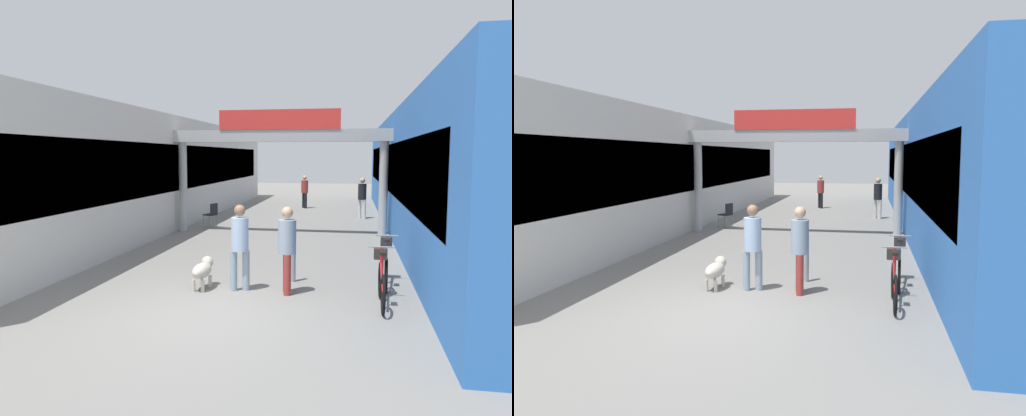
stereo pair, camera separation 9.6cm
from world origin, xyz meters
TOP-DOWN VIEW (x-y plane):
  - ground_plane at (0.00, 0.00)m, footprint 80.00×80.00m
  - storefront_left at (-5.09, 11.00)m, footprint 3.00×26.00m
  - storefront_right at (5.09, 11.00)m, footprint 3.00×26.00m
  - arcade_sign_gateway at (0.00, 8.66)m, footprint 7.40×0.47m
  - pedestrian_with_dog at (0.25, 1.58)m, footprint 0.42×0.42m
  - pedestrian_companion at (1.17, 1.52)m, footprint 0.39×0.40m
  - pedestrian_carrying_crate at (2.80, 13.43)m, footprint 0.48×0.48m
  - pedestrian_elderly_walking at (0.07, 17.18)m, footprint 0.47×0.47m
  - dog_on_leash at (-0.50, 1.59)m, footprint 0.35×0.81m
  - bicycle_red_nearest at (2.89, 1.17)m, footprint 0.46×1.69m
  - bicycle_blue_second at (3.06, 2.53)m, footprint 0.46×1.69m
  - bollard_post_metal at (1.19, 2.45)m, footprint 0.10×0.10m
  - cafe_chair_black_nearer at (-2.62, 9.69)m, footprint 0.52×0.52m

SIDE VIEW (x-z plane):
  - ground_plane at x=0.00m, z-range 0.00..0.00m
  - dog_on_leash at x=-0.50m, z-range 0.08..0.67m
  - bicycle_red_nearest at x=2.89m, z-range -0.05..0.93m
  - bicycle_blue_second at x=3.06m, z-range -0.05..0.93m
  - bollard_post_metal at x=1.19m, z-range 0.01..0.99m
  - cafe_chair_black_nearer at x=-2.62m, z-range 0.10..0.99m
  - pedestrian_elderly_walking at x=0.07m, z-range 0.11..1.75m
  - pedestrian_companion at x=1.17m, z-range 0.12..1.78m
  - pedestrian_with_dog at x=0.25m, z-range 0.12..1.79m
  - pedestrian_carrying_crate at x=2.80m, z-range 0.12..1.83m
  - storefront_left at x=-5.09m, z-range 0.00..3.99m
  - storefront_right at x=5.09m, z-range 0.00..3.99m
  - arcade_sign_gateway at x=0.00m, z-range 0.86..4.96m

